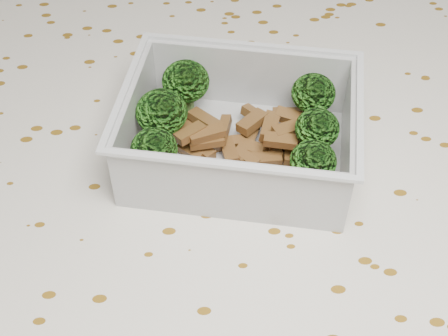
{
  "coord_description": "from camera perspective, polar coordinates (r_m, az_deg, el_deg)",
  "views": [
    {
      "loc": [
        -0.01,
        -0.29,
        1.1
      ],
      "look_at": [
        0.01,
        0.01,
        0.78
      ],
      "focal_mm": 50.0,
      "sensor_mm": 36.0,
      "label": 1
    }
  ],
  "objects": [
    {
      "name": "dining_table",
      "position": [
        0.53,
        -1.06,
        -8.97
      ],
      "size": [
        1.4,
        0.9,
        0.75
      ],
      "color": "brown",
      "rests_on": "ground"
    },
    {
      "name": "meat_pile",
      "position": [
        0.48,
        2.6,
        2.98
      ],
      "size": [
        0.11,
        0.06,
        0.03
      ],
      "color": "brown",
      "rests_on": "lunch_container"
    },
    {
      "name": "broccoli_florets",
      "position": [
        0.46,
        0.56,
        4.61
      ],
      "size": [
        0.15,
        0.13,
        0.05
      ],
      "color": "#608C3F",
      "rests_on": "lunch_container"
    },
    {
      "name": "tablecloth",
      "position": [
        0.48,
        -1.14,
        -5.63
      ],
      "size": [
        1.46,
        0.96,
        0.19
      ],
      "color": "silver",
      "rests_on": "dining_table"
    },
    {
      "name": "lunch_container",
      "position": [
        0.47,
        1.43,
        2.78
      ],
      "size": [
        0.19,
        0.16,
        0.06
      ],
      "color": "silver",
      "rests_on": "tablecloth"
    },
    {
      "name": "sausage",
      "position": [
        0.44,
        1.26,
        -1.03
      ],
      "size": [
        0.15,
        0.04,
        0.02
      ],
      "color": "red",
      "rests_on": "lunch_container"
    }
  ]
}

